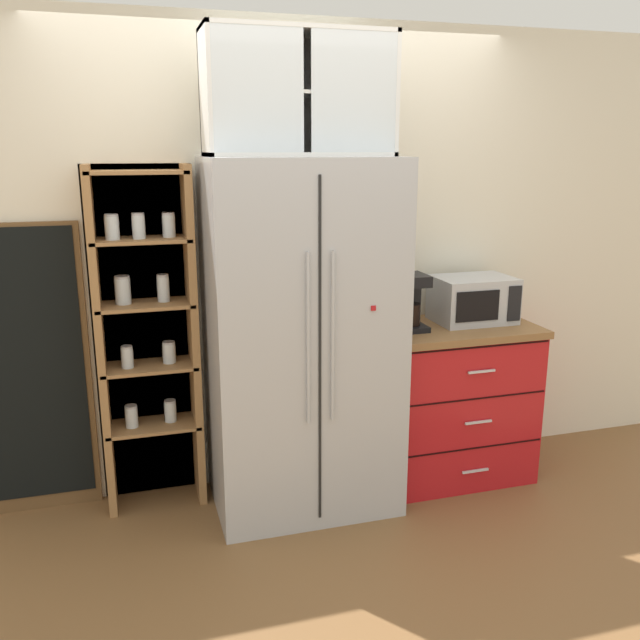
{
  "coord_description": "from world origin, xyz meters",
  "views": [
    {
      "loc": [
        -0.87,
        -3.25,
        1.89
      ],
      "look_at": [
        0.1,
        0.02,
        1.02
      ],
      "focal_mm": 37.83,
      "sensor_mm": 36.0,
      "label": 1
    }
  ],
  "objects": [
    {
      "name": "mug_charcoal",
      "position": [
        0.93,
        0.15,
        0.96
      ],
      "size": [
        0.12,
        0.08,
        0.1
      ],
      "color": "#2D2D33",
      "rests_on": "counter_cabinet"
    },
    {
      "name": "coffee_maker",
      "position": [
        0.62,
        0.08,
        1.07
      ],
      "size": [
        0.17,
        0.2,
        0.31
      ],
      "color": "black",
      "rests_on": "counter_cabinet"
    },
    {
      "name": "microwave",
      "position": [
        1.05,
        0.12,
        1.04
      ],
      "size": [
        0.44,
        0.33,
        0.26
      ],
      "color": "#B7BABF",
      "rests_on": "counter_cabinet"
    },
    {
      "name": "upper_cabinet",
      "position": [
        -0.0,
        0.06,
        2.14
      ],
      "size": [
        0.91,
        0.32,
        0.58
      ],
      "color": "silver",
      "rests_on": "refrigerator"
    },
    {
      "name": "refrigerator",
      "position": [
        0.0,
        0.02,
        0.92
      ],
      "size": [
        0.95,
        0.69,
        1.85
      ],
      "color": "#B7BABF",
      "rests_on": "ground"
    },
    {
      "name": "ground_plane",
      "position": [
        0.0,
        0.0,
        0.0
      ],
      "size": [
        10.85,
        10.85,
        0.0
      ],
      "primitive_type": "plane",
      "color": "brown"
    },
    {
      "name": "chalkboard_menu",
      "position": [
        -1.37,
        0.33,
        0.77
      ],
      "size": [
        0.6,
        0.04,
        1.54
      ],
      "color": "brown",
      "rests_on": "ground"
    },
    {
      "name": "wall_back_cream",
      "position": [
        0.0,
        0.4,
        1.27
      ],
      "size": [
        5.13,
        0.1,
        2.55
      ],
      "primitive_type": "cube",
      "color": "silver",
      "rests_on": "ground"
    },
    {
      "name": "pantry_shelf_column",
      "position": [
        -0.77,
        0.29,
        0.94
      ],
      "size": [
        0.55,
        0.29,
        1.81
      ],
      "color": "brown",
      "rests_on": "ground"
    },
    {
      "name": "counter_cabinet",
      "position": [
        0.93,
        0.07,
        0.46
      ],
      "size": [
        0.86,
        0.59,
        0.91
      ],
      "color": "red",
      "rests_on": "ground"
    },
    {
      "name": "bottle_clear",
      "position": [
        0.93,
        0.1,
        1.02
      ],
      "size": [
        0.07,
        0.07,
        0.25
      ],
      "color": "silver",
      "rests_on": "counter_cabinet"
    }
  ]
}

